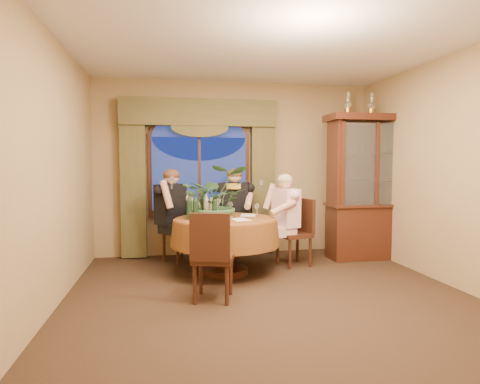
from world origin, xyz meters
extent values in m
plane|color=black|center=(0.00, 0.00, 0.00)|extent=(5.00, 5.00, 0.00)
plane|color=#967A4F|center=(0.00, 2.50, 1.40)|extent=(4.50, 0.00, 4.50)
plane|color=#967A4F|center=(2.25, 0.00, 1.40)|extent=(0.00, 5.00, 5.00)
plane|color=white|center=(0.00, 0.00, 2.80)|extent=(5.00, 5.00, 0.00)
cube|color=#454122|center=(-1.63, 2.38, 1.18)|extent=(0.38, 0.14, 2.32)
cube|color=#454122|center=(0.43, 2.38, 1.18)|extent=(0.38, 0.14, 2.32)
cylinder|color=maroon|center=(-0.35, 1.25, 0.38)|extent=(1.94, 1.94, 0.75)
cube|color=#34150E|center=(1.99, 1.75, 1.11)|extent=(1.38, 0.54, 2.23)
cube|color=black|center=(0.69, 1.51, 0.48)|extent=(0.51, 0.51, 0.96)
cube|color=black|center=(-0.16, 2.28, 0.48)|extent=(0.49, 0.49, 0.96)
cube|color=black|center=(-0.94, 2.06, 0.48)|extent=(0.59, 0.59, 0.96)
cube|color=black|center=(-0.63, 0.25, 0.48)|extent=(0.52, 0.52, 0.96)
imported|color=#335A34|center=(-0.46, 1.42, 1.35)|extent=(0.92, 1.02, 0.80)
imported|color=#4A522B|center=(-0.34, 1.17, 0.77)|extent=(0.15, 0.15, 0.05)
cylinder|color=black|center=(-0.59, 0.82, 0.76)|extent=(0.40, 0.40, 0.02)
cylinder|color=black|center=(-0.63, 1.47, 0.92)|extent=(0.07, 0.07, 0.33)
cylinder|color=tan|center=(-0.80, 1.40, 0.92)|extent=(0.07, 0.07, 0.33)
cylinder|color=tan|center=(-0.60, 1.33, 0.92)|extent=(0.07, 0.07, 0.33)
cylinder|color=black|center=(-0.51, 1.19, 0.92)|extent=(0.07, 0.07, 0.33)
cylinder|color=black|center=(-0.83, 1.20, 0.92)|extent=(0.07, 0.07, 0.33)
cylinder|color=black|center=(-0.75, 1.20, 0.92)|extent=(0.07, 0.07, 0.33)
cube|color=white|center=(-0.18, 1.07, 0.75)|extent=(0.27, 0.34, 0.00)
cube|color=white|center=(0.01, 1.48, 0.75)|extent=(0.29, 0.35, 0.00)
camera|label=1|loc=(-1.11, -4.01, 1.47)|focal=30.00mm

